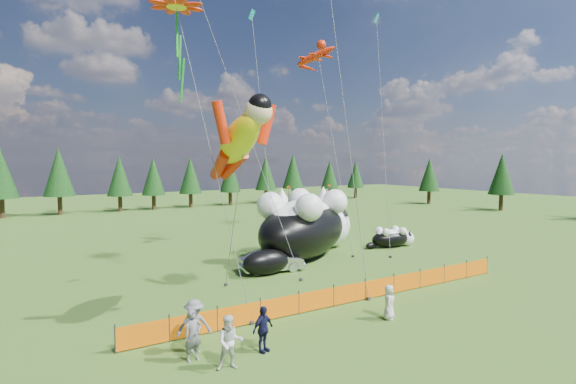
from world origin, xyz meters
The scene contains 19 objects.
ground centered at (0.00, 0.00, 0.00)m, with size 160.00×160.00×0.00m, color #143309.
safety_fence centered at (0.00, -3.00, 0.50)m, with size 22.06×0.06×1.10m.
tree_line centered at (0.00, 45.00, 4.00)m, with size 90.00×4.00×8.00m, color black, non-canonical shape.
festival_tents centered at (11.00, 40.00, 1.40)m, with size 50.00×3.20×2.80m, color white, non-canonical shape.
cat_large centered at (4.32, 7.13, 2.32)m, with size 12.25×9.30×4.89m.
cat_small centered at (12.31, 6.43, 0.79)m, with size 4.58×2.10×1.66m.
car centered at (-0.13, 4.45, 0.67)m, with size 1.42×4.08×1.34m, color silver.
spectator_a centered at (-8.78, -5.06, 0.92)m, with size 0.67×0.44×1.84m, color slate.
spectator_b centered at (-7.95, -6.33, 0.93)m, with size 0.90×0.53×1.86m, color silver.
spectator_c centered at (-6.34, -5.71, 0.86)m, with size 1.00×0.51×1.71m, color #131434.
spectator_d centered at (-8.49, -4.40, 0.99)m, with size 1.27×0.66×1.97m, color slate.
spectator_e centered at (0.06, -5.65, 0.77)m, with size 0.76×0.49×1.55m, color silver.
superhero_kite centered at (-5.13, -1.25, 7.96)m, with size 4.77×6.93×10.64m.
gecko_kite centered at (8.84, 12.46, 16.06)m, with size 5.21×10.32×17.82m.
flower_kite centered at (-6.87, 1.93, 14.34)m, with size 2.97×6.52×15.27m.
diamond_kite_a centered at (-4.05, 5.74, 16.03)m, with size 5.05×4.83×18.30m.
diamond_kite_b centered at (13.82, 10.23, 18.75)m, with size 5.43×7.56×21.27m.
diamond_kite_c centered at (1.22, 0.25, 15.57)m, with size 0.94×4.00×17.29m.
diamond_kite_d centered at (1.35, 9.74, 16.59)m, with size 1.43×5.50×18.60m.
Camera 1 is at (-14.04, -19.85, 7.03)m, focal length 28.00 mm.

